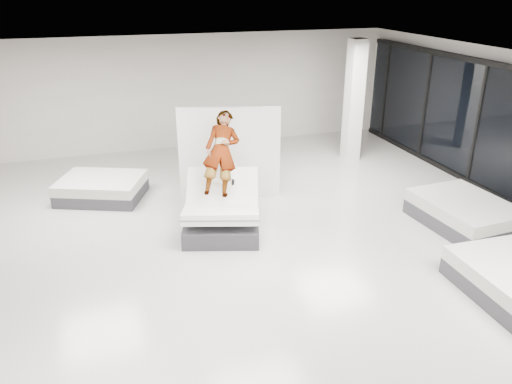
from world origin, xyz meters
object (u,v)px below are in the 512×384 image
at_px(person, 222,164).
at_px(flat_bed_right_far, 465,213).
at_px(hero_bed, 222,212).
at_px(flat_bed_left_far, 102,188).
at_px(divider_panel, 229,153).
at_px(column, 354,101).
at_px(remote, 233,182).

height_order(person, flat_bed_right_far, person).
bearing_deg(hero_bed, flat_bed_left_far, 134.34).
bearing_deg(divider_panel, person, -94.65).
height_order(flat_bed_left_far, column, column).
bearing_deg(remote, hero_bed, 172.29).
xyz_separation_m(person, flat_bed_right_far, (4.54, -1.65, -0.96)).
bearing_deg(column, hero_bed, -145.30).
xyz_separation_m(remote, flat_bed_left_far, (-2.42, 2.36, -0.76)).
relative_size(remote, divider_panel, 0.06).
bearing_deg(hero_bed, flat_bed_right_far, -16.15).
bearing_deg(remote, divider_panel, 94.10).
bearing_deg(flat_bed_right_far, flat_bed_left_far, 152.20).
xyz_separation_m(hero_bed, divider_panel, (0.58, 1.57, 0.66)).
bearing_deg(flat_bed_left_far, divider_panel, -13.99).
xyz_separation_m(remote, divider_panel, (0.38, 1.67, 0.02)).
xyz_separation_m(flat_bed_left_far, column, (6.60, 0.76, 1.36)).
bearing_deg(flat_bed_right_far, person, 160.05).
bearing_deg(person, flat_bed_left_far, 156.46).
height_order(hero_bed, divider_panel, divider_panel).
bearing_deg(hero_bed, divider_panel, 69.83).
height_order(remote, column, column).
bearing_deg(remote, flat_bed_right_far, 1.06).
xyz_separation_m(person, flat_bed_left_far, (-2.31, 1.96, -0.99)).
bearing_deg(hero_bed, remote, -24.52).
height_order(hero_bed, person, person).
relative_size(divider_panel, flat_bed_right_far, 1.10).
bearing_deg(flat_bed_left_far, hero_bed, -45.66).
height_order(flat_bed_right_far, flat_bed_left_far, flat_bed_right_far).
distance_m(divider_panel, flat_bed_right_far, 5.05).
bearing_deg(person, column, 49.27).
relative_size(person, remote, 12.95).
xyz_separation_m(divider_panel, flat_bed_left_far, (-2.80, 0.70, -0.78)).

